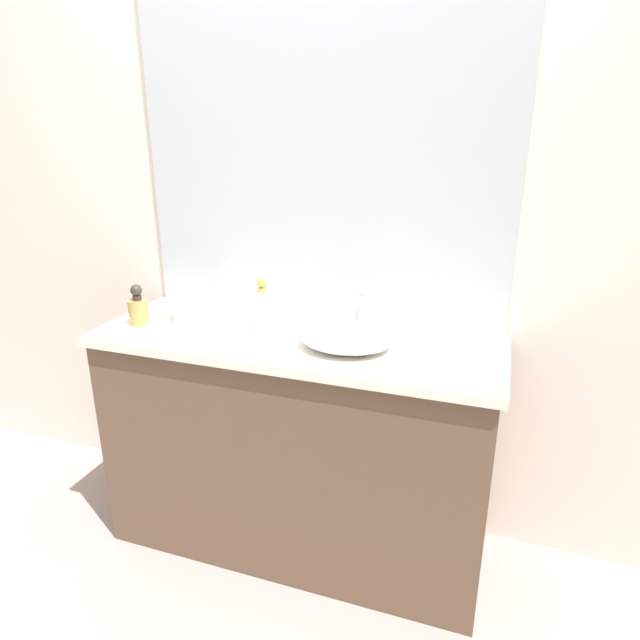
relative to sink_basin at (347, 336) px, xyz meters
The scene contains 9 objects.
ground_plane 1.04m from the sink_basin, 122.61° to the right, with size 6.00×6.00×0.02m, color gray.
bathroom_wall_rear 0.56m from the sink_basin, 125.23° to the left, with size 6.00×0.06×2.60m, color silver.
vanity_counter 0.53m from the sink_basin, 168.98° to the left, with size 1.46×0.53×0.89m.
wall_mirror_panel 0.69m from the sink_basin, 123.43° to the left, with size 1.43×0.01×1.25m, color #B2BCC6.
sink_basin is the anchor object (origin of this frame).
faucet 0.16m from the sink_basin, 90.00° to the left, with size 0.03×0.14×0.16m.
soap_dispenser 0.35m from the sink_basin, 168.62° to the left, with size 0.06×0.06×0.20m.
lotion_bottle 0.81m from the sink_basin, behind, with size 0.07×0.07×0.16m.
tissue_box 0.65m from the sink_basin, behind, with size 0.15×0.15×0.16m.
Camera 1 is at (0.71, -1.26, 1.58)m, focal length 30.43 mm.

